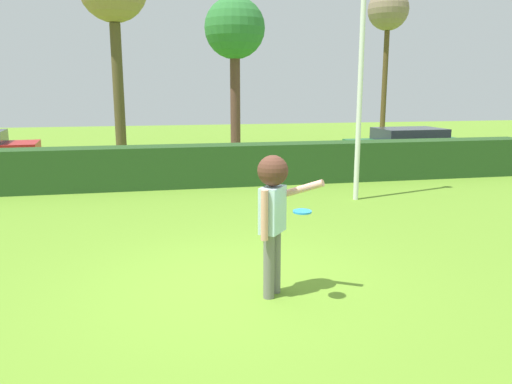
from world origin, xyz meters
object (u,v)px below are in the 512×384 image
at_px(lamppost, 362,39).
at_px(oak_tree, 235,31).
at_px(person, 273,205).
at_px(frisbee, 302,212).
at_px(maple_tree, 388,13).
at_px(parked_car_green, 409,145).

relative_size(lamppost, oak_tree, 1.06).
height_order(person, frisbee, person).
bearing_deg(maple_tree, frisbee, -118.36).
distance_m(frisbee, maple_tree, 20.56).
height_order(lamppost, oak_tree, lamppost).
height_order(oak_tree, maple_tree, maple_tree).
bearing_deg(parked_car_green, oak_tree, 131.85).
xyz_separation_m(frisbee, maple_tree, (9.49, 17.58, 4.88)).
relative_size(lamppost, parked_car_green, 1.58).
height_order(lamppost, parked_car_green, lamppost).
height_order(frisbee, parked_car_green, parked_car_green).
relative_size(parked_car_green, oak_tree, 0.67).
relative_size(oak_tree, maple_tree, 0.88).
xyz_separation_m(person, lamppost, (3.28, 5.09, 2.48)).
bearing_deg(parked_car_green, person, -126.03).
xyz_separation_m(frisbee, parked_car_green, (7.00, 10.34, -0.49)).
height_order(person, lamppost, lamppost).
bearing_deg(person, oak_tree, 82.15).
distance_m(lamppost, parked_car_green, 6.99).
relative_size(person, parked_car_green, 0.43).
relative_size(person, oak_tree, 0.29).
bearing_deg(frisbee, oak_tree, 83.27).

